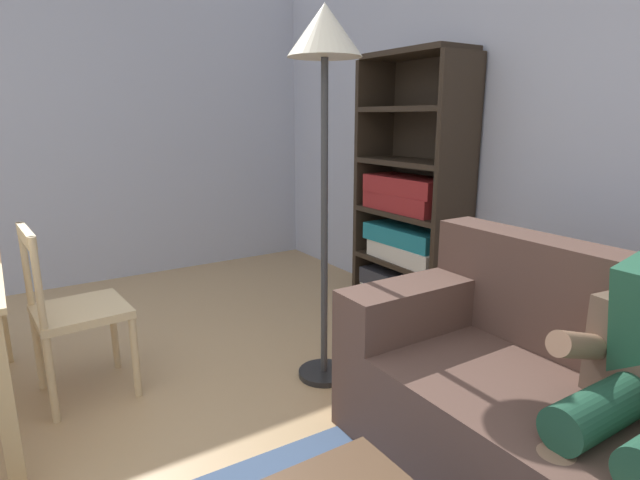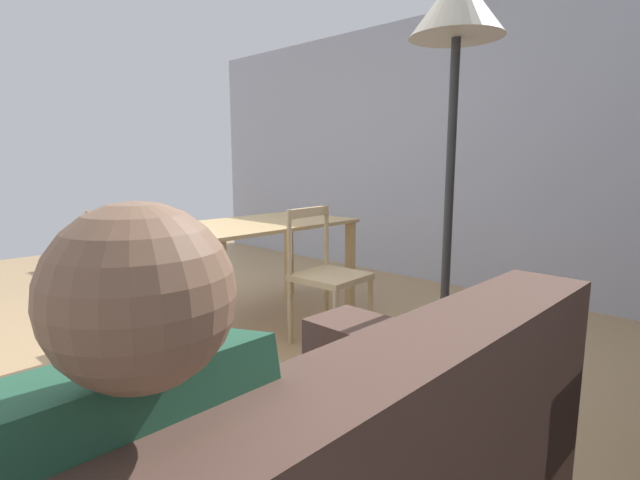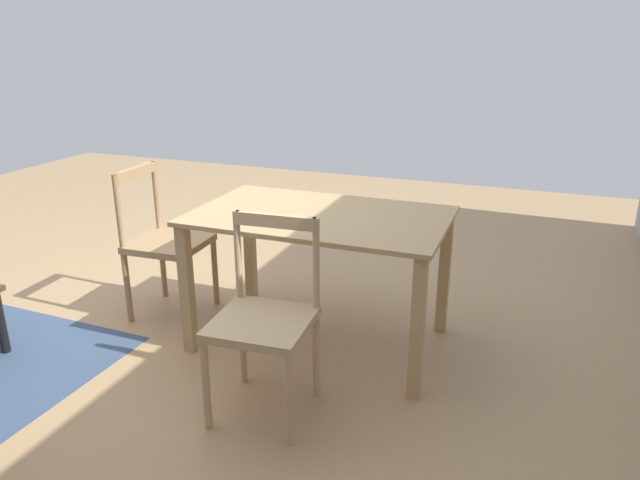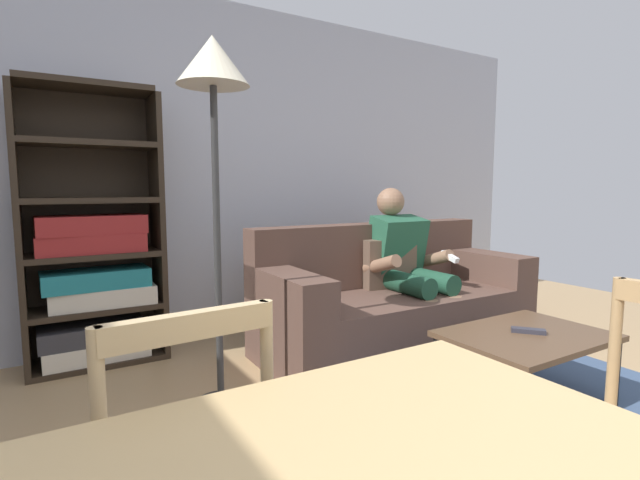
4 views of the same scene
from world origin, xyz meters
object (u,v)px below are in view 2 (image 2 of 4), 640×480
(dining_table, at_px, (261,237))
(floor_lamp, at_px, (456,53))
(coffee_table, at_px, (4,426))
(dining_chair_facing_couch, at_px, (134,284))
(dining_chair_near_wall, at_px, (327,276))

(dining_table, xyz_separation_m, floor_lamp, (0.52, 1.83, 0.98))
(coffee_table, xyz_separation_m, dining_chair_facing_couch, (-0.93, -1.01, 0.12))
(dining_table, distance_m, floor_lamp, 2.14)
(dining_chair_facing_couch, bearing_deg, dining_chair_near_wall, 145.65)
(dining_chair_near_wall, bearing_deg, coffee_table, 9.77)
(dining_chair_near_wall, xyz_separation_m, dining_chair_facing_couch, (1.00, -0.68, 0.01))
(coffee_table, height_order, dining_table, dining_table)
(dining_table, relative_size, floor_lamp, 0.70)
(coffee_table, distance_m, floor_lamp, 2.07)
(coffee_table, distance_m, dining_chair_facing_couch, 1.38)
(dining_table, height_order, dining_chair_near_wall, dining_chair_near_wall)
(coffee_table, distance_m, dining_chair_near_wall, 1.96)
(dining_chair_near_wall, relative_size, floor_lamp, 0.47)
(dining_chair_facing_couch, bearing_deg, dining_table, -179.92)
(dining_table, distance_m, dining_chair_near_wall, 0.71)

